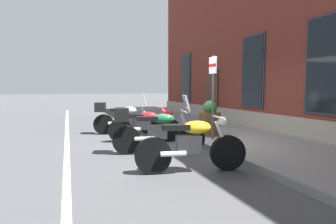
% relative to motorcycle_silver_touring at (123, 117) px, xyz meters
% --- Properties ---
extents(ground_plane, '(140.00, 140.00, 0.00)m').
position_rel_motorcycle_silver_touring_xyz_m(ground_plane, '(2.35, 1.45, -0.56)').
color(ground_plane, '#424244').
extents(sidewalk, '(26.37, 2.97, 0.15)m').
position_rel_motorcycle_silver_touring_xyz_m(sidewalk, '(2.35, 2.94, -0.48)').
color(sidewalk, slate).
rests_on(sidewalk, ground_plane).
extents(lane_stripe, '(26.37, 0.12, 0.01)m').
position_rel_motorcycle_silver_touring_xyz_m(lane_stripe, '(2.35, -1.75, -0.55)').
color(lane_stripe, silver).
rests_on(lane_stripe, ground_plane).
extents(motorcycle_silver_touring, '(0.89, 2.10, 1.34)m').
position_rel_motorcycle_silver_touring_xyz_m(motorcycle_silver_touring, '(0.00, 0.00, 0.00)').
color(motorcycle_silver_touring, black).
rests_on(motorcycle_silver_touring, ground_plane).
extents(motorcycle_red_sport, '(0.76, 2.01, 0.98)m').
position_rel_motorcycle_silver_touring_xyz_m(motorcycle_red_sport, '(1.55, 0.41, -0.02)').
color(motorcycle_red_sport, black).
rests_on(motorcycle_red_sport, ground_plane).
extents(motorcycle_green_touring, '(0.82, 2.14, 1.36)m').
position_rel_motorcycle_silver_touring_xyz_m(motorcycle_green_touring, '(2.96, 0.17, 0.01)').
color(motorcycle_green_touring, black).
rests_on(motorcycle_green_touring, ground_plane).
extents(motorcycle_yellow_naked, '(0.65, 2.02, 1.01)m').
position_rel_motorcycle_silver_touring_xyz_m(motorcycle_yellow_naked, '(4.58, 0.39, -0.06)').
color(motorcycle_yellow_naked, black).
rests_on(motorcycle_yellow_naked, ground_plane).
extents(parking_sign, '(0.36, 0.07, 2.21)m').
position_rel_motorcycle_silver_touring_xyz_m(parking_sign, '(2.53, 1.93, 1.04)').
color(parking_sign, '#4C4C51').
rests_on(parking_sign, sidewalk).
extents(barrel_planter, '(0.65, 0.65, 1.01)m').
position_rel_motorcycle_silver_touring_xyz_m(barrel_planter, '(1.95, 2.16, 0.02)').
color(barrel_planter, brown).
rests_on(barrel_planter, sidewalk).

